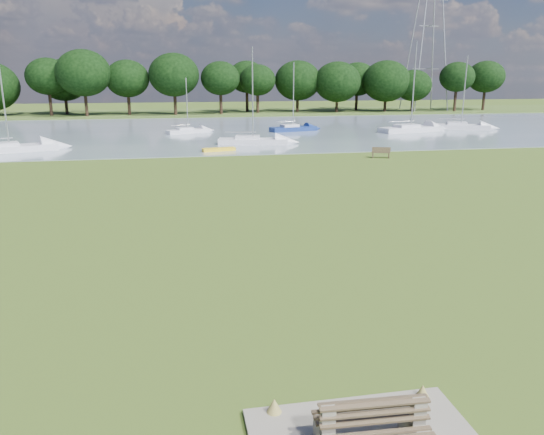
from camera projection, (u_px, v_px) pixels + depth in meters
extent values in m
plane|color=#5C6621|center=(253.00, 232.00, 22.74)|extent=(220.00, 220.00, 0.00)
cube|color=slate|center=(199.00, 131.00, 62.57)|extent=(220.00, 40.00, 0.10)
cube|color=#4C6626|center=(190.00, 113.00, 91.02)|extent=(220.00, 20.00, 0.40)
cube|color=gray|center=(328.00, 421.00, 9.15)|extent=(0.25, 0.21, 0.60)
cube|color=gray|center=(416.00, 434.00, 9.49)|extent=(0.29, 1.16, 0.48)
cube|color=gray|center=(418.00, 413.00, 9.38)|extent=(0.25, 0.21, 0.60)
cube|color=brown|center=(376.00, 413.00, 9.14)|extent=(1.98, 0.23, 0.48)
cube|color=brown|center=(366.00, 413.00, 9.66)|extent=(1.99, 0.52, 0.04)
cube|color=brown|center=(372.00, 407.00, 9.31)|extent=(1.98, 0.23, 0.48)
cube|color=brown|center=(373.00, 155.00, 42.87)|extent=(0.21, 0.44, 0.45)
cube|color=brown|center=(389.00, 155.00, 42.73)|extent=(0.21, 0.44, 0.45)
cube|color=brown|center=(381.00, 152.00, 42.74)|extent=(1.53, 0.86, 0.05)
cube|color=brown|center=(381.00, 150.00, 42.49)|extent=(1.41, 0.49, 0.44)
cube|color=yellow|center=(219.00, 149.00, 46.28)|extent=(2.98, 1.25, 0.29)
cylinder|color=#95979B|center=(423.00, 25.00, 90.43)|extent=(0.22, 0.22, 28.99)
cylinder|color=#95979B|center=(446.00, 25.00, 91.18)|extent=(0.22, 0.22, 28.99)
cylinder|color=#95979B|center=(412.00, 27.00, 94.42)|extent=(0.22, 0.22, 28.99)
cylinder|color=#95979B|center=(434.00, 27.00, 95.18)|extent=(0.22, 0.22, 28.99)
cylinder|color=black|center=(41.00, 105.00, 82.61)|extent=(0.44, 0.44, 3.39)
ellipsoid|color=black|center=(38.00, 77.00, 81.52)|extent=(6.22, 6.22, 5.29)
cylinder|color=black|center=(88.00, 104.00, 83.83)|extent=(0.44, 0.44, 3.65)
ellipsoid|color=black|center=(85.00, 74.00, 82.66)|extent=(7.11, 7.11, 6.05)
cylinder|color=black|center=(134.00, 106.00, 85.19)|extent=(0.44, 0.44, 2.88)
ellipsoid|color=black|center=(132.00, 83.00, 84.26)|extent=(8.00, 8.00, 6.80)
cylinder|color=black|center=(178.00, 104.00, 86.41)|extent=(0.44, 0.44, 3.14)
ellipsoid|color=black|center=(177.00, 80.00, 85.40)|extent=(6.22, 6.22, 5.29)
cylinder|color=black|center=(221.00, 103.00, 87.62)|extent=(0.44, 0.44, 3.39)
ellipsoid|color=black|center=(220.00, 77.00, 86.54)|extent=(7.11, 7.11, 6.05)
cylinder|color=black|center=(262.00, 102.00, 88.84)|extent=(0.44, 0.44, 3.65)
ellipsoid|color=black|center=(262.00, 74.00, 87.68)|extent=(8.00, 8.00, 6.80)
cylinder|color=black|center=(303.00, 104.00, 90.20)|extent=(0.44, 0.44, 2.88)
ellipsoid|color=black|center=(303.00, 83.00, 89.28)|extent=(6.22, 6.22, 5.29)
cylinder|color=black|center=(342.00, 103.00, 91.42)|extent=(0.44, 0.44, 3.14)
ellipsoid|color=black|center=(343.00, 80.00, 90.41)|extent=(7.11, 7.11, 6.05)
cylinder|color=black|center=(380.00, 102.00, 92.64)|extent=(0.44, 0.44, 3.39)
ellipsoid|color=black|center=(382.00, 77.00, 91.55)|extent=(8.00, 8.00, 6.80)
cylinder|color=black|center=(418.00, 100.00, 93.86)|extent=(0.44, 0.44, 3.65)
ellipsoid|color=black|center=(420.00, 74.00, 92.69)|extent=(6.22, 6.22, 5.29)
cylinder|color=black|center=(454.00, 102.00, 95.21)|extent=(0.44, 0.44, 2.88)
ellipsoid|color=black|center=(456.00, 82.00, 94.29)|extent=(7.11, 7.11, 6.05)
cylinder|color=black|center=(489.00, 101.00, 96.43)|extent=(0.44, 0.44, 3.14)
ellipsoid|color=black|center=(492.00, 79.00, 95.43)|extent=(8.00, 8.00, 6.80)
cube|color=silver|center=(10.00, 148.00, 45.75)|extent=(7.96, 4.70, 0.75)
cube|color=silver|center=(1.00, 143.00, 45.32)|extent=(3.11, 2.52, 0.48)
cylinder|color=#A5A8AD|center=(2.00, 91.00, 44.49)|extent=(0.13, 0.13, 9.25)
cube|color=silver|center=(253.00, 140.00, 51.03)|extent=(6.86, 3.14, 0.71)
cube|color=silver|center=(248.00, 136.00, 50.92)|extent=(2.56, 1.89, 0.46)
cylinder|color=#A5A8AD|center=(253.00, 93.00, 49.88)|extent=(0.12, 0.12, 8.46)
cube|color=navy|center=(293.00, 128.00, 62.41)|extent=(5.85, 3.04, 0.73)
cube|color=silver|center=(290.00, 124.00, 62.10)|extent=(2.23, 1.72, 0.47)
cylinder|color=#A5A8AD|center=(293.00, 95.00, 61.41)|extent=(0.12, 0.12, 7.30)
cube|color=silver|center=(411.00, 128.00, 61.73)|extent=(8.16, 4.00, 0.79)
cube|color=silver|center=(407.00, 124.00, 61.35)|extent=(3.08, 2.33, 0.51)
cylinder|color=#A5A8AD|center=(414.00, 85.00, 60.43)|extent=(0.14, 0.14, 9.52)
cube|color=silver|center=(461.00, 126.00, 64.66)|extent=(6.78, 4.24, 0.78)
cube|color=silver|center=(457.00, 122.00, 64.64)|extent=(2.68, 2.22, 0.50)
cylinder|color=#A5A8AD|center=(465.00, 90.00, 63.55)|extent=(0.13, 0.13, 8.08)
cube|color=silver|center=(188.00, 130.00, 60.34)|extent=(5.15, 3.29, 0.60)
cube|color=silver|center=(185.00, 127.00, 60.02)|extent=(2.05, 1.71, 0.39)
cylinder|color=#A5A8AD|center=(187.00, 104.00, 59.56)|extent=(0.10, 0.10, 5.68)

